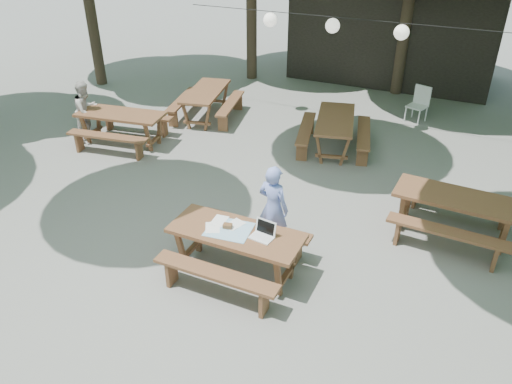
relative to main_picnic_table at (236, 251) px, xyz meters
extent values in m
plane|color=slate|center=(-0.45, 0.37, -0.39)|extent=(80.00, 80.00, 0.00)
cube|color=black|center=(0.05, 10.87, 1.01)|extent=(6.00, 3.00, 2.80)
cube|color=brown|center=(0.00, 0.00, 0.33)|extent=(2.00, 0.80, 0.06)
cube|color=brown|center=(0.00, -0.65, 0.06)|extent=(1.90, 0.28, 0.05)
cube|color=brown|center=(0.00, 0.65, 0.06)|extent=(1.90, 0.28, 0.05)
cube|color=brown|center=(0.00, 0.00, -0.04)|extent=(1.70, 0.70, 0.69)
cube|color=brown|center=(-4.54, 3.08, 0.33)|extent=(2.10, 1.10, 0.06)
cube|color=brown|center=(-4.44, 2.44, 0.06)|extent=(1.92, 0.57, 0.05)
cube|color=brown|center=(-4.64, 3.72, 0.06)|extent=(1.92, 0.57, 0.05)
cube|color=brown|center=(-4.54, 3.08, -0.04)|extent=(1.79, 0.95, 0.69)
cube|color=brown|center=(2.86, 2.43, 0.33)|extent=(2.04, 0.90, 0.06)
cube|color=brown|center=(2.83, 1.78, 0.06)|extent=(1.91, 0.37, 0.05)
cube|color=brown|center=(2.89, 3.08, 0.06)|extent=(1.91, 0.37, 0.05)
cube|color=brown|center=(2.86, 2.43, -0.04)|extent=(1.73, 0.78, 0.69)
cube|color=brown|center=(-3.56, 5.28, 0.33)|extent=(1.21, 2.13, 0.06)
cube|color=brown|center=(-2.92, 5.42, 0.06)|extent=(0.69, 1.92, 0.05)
cube|color=brown|center=(-4.19, 5.14, 0.06)|extent=(0.69, 1.92, 0.05)
cube|color=brown|center=(-3.56, 5.28, -0.04)|extent=(1.05, 1.81, 0.69)
cube|color=brown|center=(0.02, 4.87, 0.33)|extent=(1.25, 2.13, 0.06)
cube|color=brown|center=(0.65, 5.03, 0.06)|extent=(0.73, 1.91, 0.05)
cube|color=brown|center=(-0.61, 4.72, 0.06)|extent=(0.73, 1.91, 0.05)
cube|color=brown|center=(0.02, 4.87, -0.04)|extent=(1.09, 1.82, 0.69)
imported|color=#7F92E8|center=(0.23, 0.86, 0.35)|extent=(0.59, 0.44, 1.47)
imported|color=beige|center=(-5.42, 2.96, 0.32)|extent=(0.54, 0.69, 1.41)
cube|color=silver|center=(1.44, 7.35, 0.01)|extent=(0.56, 0.56, 0.04)
cube|color=silver|center=(1.51, 7.54, 0.27)|extent=(0.43, 0.18, 0.48)
cube|color=silver|center=(1.44, 7.35, -0.20)|extent=(0.54, 0.54, 0.38)
cube|color=white|center=(0.41, 0.01, 0.37)|extent=(0.36, 0.27, 0.02)
cube|color=white|center=(0.43, 0.12, 0.49)|extent=(0.33, 0.10, 0.23)
cube|color=black|center=(0.43, 0.11, 0.49)|extent=(0.28, 0.08, 0.19)
cube|color=#3A9AC8|center=(-0.11, 0.00, 0.37)|extent=(0.71, 0.62, 0.01)
cube|color=white|center=(-0.36, -0.07, 0.37)|extent=(0.33, 0.36, 0.00)
cube|color=white|center=(-0.09, 0.14, 0.37)|extent=(0.29, 0.35, 0.00)
cube|color=white|center=(-0.35, 0.13, 0.38)|extent=(0.24, 0.31, 0.00)
cube|color=brown|center=(-0.15, 0.02, 0.41)|extent=(0.15, 0.11, 0.06)
cylinder|color=black|center=(0.05, 6.37, 2.21)|extent=(9.00, 0.02, 0.02)
sphere|color=white|center=(-2.25, 6.37, 2.01)|extent=(0.34, 0.34, 0.34)
sphere|color=white|center=(-0.65, 6.37, 2.01)|extent=(0.34, 0.34, 0.34)
sphere|color=white|center=(0.95, 6.37, 2.01)|extent=(0.34, 0.34, 0.34)
cylinder|color=#2D2319|center=(-3.95, 8.87, 1.99)|extent=(0.32, 0.32, 4.76)
cylinder|color=#2D2319|center=(0.55, 9.37, 2.14)|extent=(0.32, 0.32, 5.07)
camera|label=1|loc=(2.81, -5.34, 4.58)|focal=35.00mm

